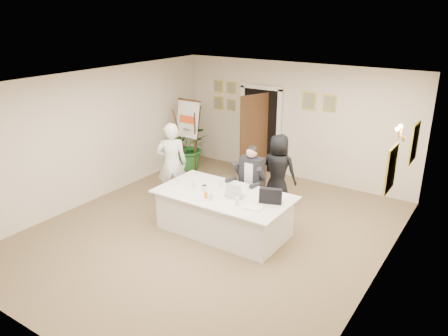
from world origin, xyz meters
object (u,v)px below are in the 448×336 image
Objects in this scene: flip_chart at (191,139)px; laptop_bag at (271,196)px; standing_woman at (278,171)px; oj_glass at (206,196)px; potted_palm at (190,147)px; seated_man at (250,181)px; laptop at (236,189)px; paper_stack at (253,207)px; steel_jug at (204,188)px; standing_man at (172,163)px; conference_table at (224,213)px.

flip_chart reaches higher than laptop_bag.
standing_woman is at bearing -13.53° from flip_chart.
oj_glass is (-1.04, -0.48, -0.07)m from laptop_bag.
potted_palm is at bearing -20.69° from standing_woman.
laptop is (0.22, -0.89, 0.18)m from seated_man.
standing_woman reaches higher than paper_stack.
laptop_bag is 1.30m from steel_jug.
standing_man reaches higher than potted_palm.
standing_man reaches higher than standing_woman.
seated_man reaches higher than oj_glass.
flip_chart is (-2.54, 1.35, 0.11)m from seated_man.
flip_chart is 4.69× the size of laptop_bag.
conference_table is 1.70× the size of seated_man.
flip_chart is 0.28m from potted_palm.
laptop_bag is (3.53, -2.25, 0.30)m from potted_palm.
laptop_bag is at bearing -32.23° from flip_chart.
laptop is at bearing 5.97° from conference_table.
potted_palm is 3.89× the size of paper_stack.
oj_glass is (-0.44, -1.95, 0.05)m from standing_woman.
standing_man is at bearing 22.41° from standing_woman.
oj_glass is at bearing -171.53° from paper_stack.
laptop is 2.61× the size of oj_glass.
oj_glass is at bearing -50.04° from steel_jug.
standing_man is 4.50× the size of laptop_bag.
standing_woman reaches higher than steel_jug.
conference_table is at bearing 12.63° from steel_jug.
laptop is at bearing -78.01° from seated_man.
laptop_bag reaches higher than steel_jug.
laptop reaches higher than laptop_bag.
standing_man is (-1.70, -0.39, 0.15)m from seated_man.
standing_man is at bearing -62.41° from potted_palm.
potted_palm is at bearing 149.19° from seated_man.
laptop is 0.64m from steel_jug.
paper_stack is (-0.15, -0.35, -0.12)m from laptop_bag.
standing_woman reaches higher than potted_palm.
laptop is at bearing 82.30° from standing_woman.
laptop_bag is 0.39m from paper_stack.
seated_man is at bearing 82.73° from oj_glass.
seated_man is 0.80× the size of flip_chart.
potted_palm is (-2.63, 2.36, 0.22)m from conference_table.
paper_stack is at bearing 8.47° from oj_glass.
paper_stack is (0.73, -1.15, 0.06)m from seated_man.
potted_palm is 3.59× the size of laptop.
potted_palm is 3.11× the size of laptop_bag.
potted_palm reaches higher than steel_jug.
paper_stack is (2.43, -0.76, -0.09)m from standing_man.
seated_man is at bearing 88.19° from conference_table.
potted_palm reaches higher than conference_table.
potted_palm is at bearing 136.49° from laptop.
laptop is 0.87× the size of laptop_bag.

